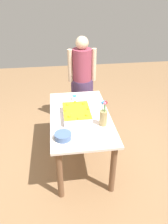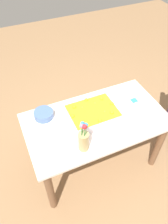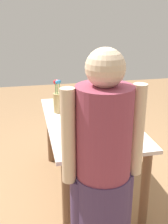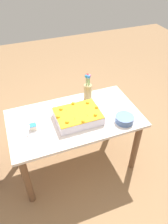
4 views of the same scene
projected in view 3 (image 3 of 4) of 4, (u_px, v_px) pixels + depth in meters
name	position (u px, v px, depth m)	size (l,w,h in m)	color
ground_plane	(89.00, 187.00, 2.76)	(8.00, 8.00, 0.00)	#916C48
dining_table	(89.00, 132.00, 2.55)	(1.35, 0.75, 0.72)	silver
sheet_cake	(93.00, 113.00, 2.52)	(0.45, 0.34, 0.12)	white
serving_plate_with_slice	(106.00, 138.00, 2.12)	(0.20, 0.20, 0.07)	white
cake_knife	(71.00, 104.00, 2.91)	(0.22, 0.02, 0.00)	silver
flower_vase	(58.00, 100.00, 2.64)	(0.09, 0.09, 0.32)	tan
fruit_bowl	(101.00, 99.00, 2.95)	(0.18, 0.18, 0.07)	#4C699E
person_standing	(103.00, 165.00, 1.54)	(0.31, 0.45, 1.49)	#49345B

